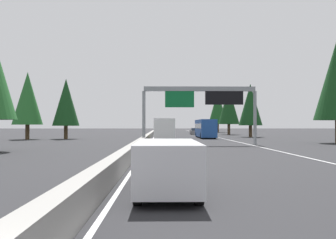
# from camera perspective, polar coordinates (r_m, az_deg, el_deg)

# --- Properties ---
(ground_plane) EXTENTS (320.00, 320.00, 0.00)m
(ground_plane) POSITION_cam_1_polar(r_m,az_deg,el_deg) (62.36, -2.50, -2.87)
(ground_plane) COLOR #262628
(median_barrier) EXTENTS (180.00, 0.56, 0.90)m
(median_barrier) POSITION_cam_1_polar(r_m,az_deg,el_deg) (82.34, -2.32, -2.06)
(median_barrier) COLOR gray
(median_barrier) RESTS_ON ground
(shoulder_stripe_right) EXTENTS (160.00, 0.16, 0.01)m
(shoulder_stripe_right) POSITION_cam_1_polar(r_m,az_deg,el_deg) (72.99, 6.81, -2.56)
(shoulder_stripe_right) COLOR silver
(shoulder_stripe_right) RESTS_ON ground
(shoulder_stripe_median) EXTENTS (160.00, 0.16, 0.01)m
(shoulder_stripe_median) POSITION_cam_1_polar(r_m,az_deg,el_deg) (72.35, -2.08, -2.58)
(shoulder_stripe_median) COLOR silver
(shoulder_stripe_median) RESTS_ON ground
(sign_gantry_overhead) EXTENTS (0.50, 12.68, 6.45)m
(sign_gantry_overhead) POSITION_cam_1_polar(r_m,az_deg,el_deg) (40.96, 5.15, 3.25)
(sign_gantry_overhead) COLOR gray
(sign_gantry_overhead) RESTS_ON ground
(minivan_distant_b) EXTENTS (5.00, 1.95, 1.69)m
(minivan_distant_b) POSITION_cam_1_polar(r_m,az_deg,el_deg) (12.03, -0.09, -6.93)
(minivan_distant_b) COLOR silver
(minivan_distant_b) RESTS_ON ground
(box_truck_near_right) EXTENTS (8.50, 2.40, 2.95)m
(box_truck_near_right) POSITION_cam_1_polar(r_m,az_deg,el_deg) (45.14, -0.59, -1.60)
(box_truck_near_right) COLOR white
(box_truck_near_right) RESTS_ON ground
(bus_mid_right) EXTENTS (11.50, 2.55, 3.10)m
(bus_mid_right) POSITION_cam_1_polar(r_m,az_deg,el_deg) (63.30, 5.77, -1.28)
(bus_mid_right) COLOR #1E4793
(bus_mid_right) RESTS_ON ground
(sedan_mid_left) EXTENTS (4.40, 1.80, 1.47)m
(sedan_mid_left) POSITION_cam_1_polar(r_m,az_deg,el_deg) (85.79, 4.10, -1.85)
(sedan_mid_left) COLOR slate
(sedan_mid_left) RESTS_ON ground
(conifer_right_mid) EXTENTS (4.25, 4.25, 9.66)m
(conifer_right_mid) POSITION_cam_1_polar(r_m,az_deg,el_deg) (68.34, 12.62, 2.25)
(conifer_right_mid) COLOR #4C3823
(conifer_right_mid) RESTS_ON ground
(conifer_right_far) EXTENTS (4.74, 4.74, 10.78)m
(conifer_right_far) POSITION_cam_1_polar(r_m,az_deg,el_deg) (84.20, 9.38, 2.13)
(conifer_right_far) COLOR #4C3823
(conifer_right_far) RESTS_ON ground
(conifer_right_distant) EXTENTS (5.36, 5.36, 12.17)m
(conifer_right_distant) POSITION_cam_1_polar(r_m,az_deg,el_deg) (108.32, 7.70, 1.93)
(conifer_right_distant) COLOR #4C3823
(conifer_right_distant) RESTS_ON ground
(conifer_left_near) EXTENTS (4.51, 4.51, 10.24)m
(conifer_left_near) POSITION_cam_1_polar(r_m,az_deg,el_deg) (59.84, -20.89, 3.06)
(conifer_left_near) COLOR #4C3823
(conifer_left_near) RESTS_ON ground
(conifer_left_mid) EXTENTS (4.15, 4.15, 9.44)m
(conifer_left_mid) POSITION_cam_1_polar(r_m,az_deg,el_deg) (59.78, -15.50, 2.57)
(conifer_left_mid) COLOR #4C3823
(conifer_left_mid) RESTS_ON ground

